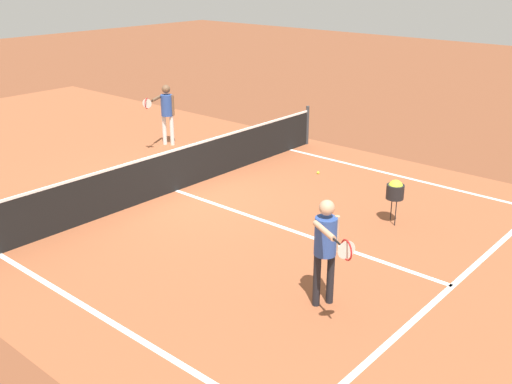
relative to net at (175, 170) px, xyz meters
The scene contains 9 objects.
ground_plane 0.49m from the net, ahead, with size 60.00×60.00×0.00m, color brown.
court_surface_inbounds 0.49m from the net, ahead, with size 10.62×24.40×0.00m, color #9E5433.
line_service_near 6.42m from the net, 90.00° to the right, with size 8.22×0.10×0.01m, color white.
line_center_service 3.24m from the net, 90.00° to the right, with size 0.10×6.40×0.01m, color white.
net is the anchor object (origin of this frame).
player_near 5.50m from the net, 108.81° to the right, with size 0.88×1.00×1.65m.
player_far 3.68m from the net, 51.44° to the left, with size 1.17×0.57×1.66m.
ball_hopper 4.75m from the net, 70.51° to the right, with size 0.34×0.34×0.87m.
tennis_ball_near_net 3.47m from the net, 30.02° to the right, with size 0.07×0.07×0.07m, color #CCE033.
Camera 1 is at (-8.22, -9.47, 4.73)m, focal length 42.12 mm.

